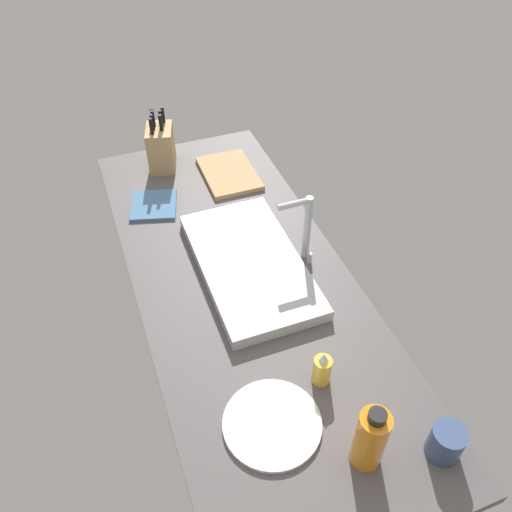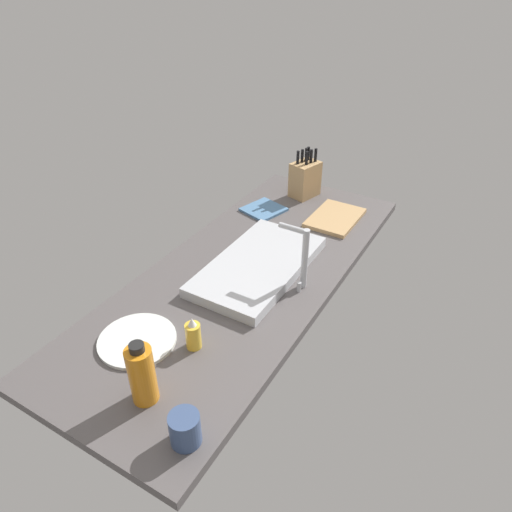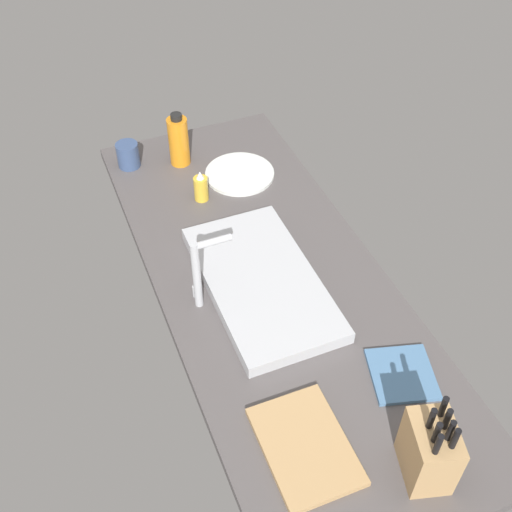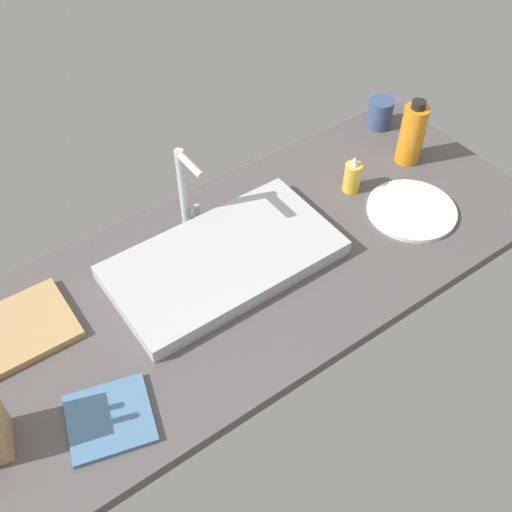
{
  "view_description": "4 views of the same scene",
  "coord_description": "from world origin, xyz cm",
  "px_view_note": "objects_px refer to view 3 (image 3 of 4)",
  "views": [
    {
      "loc": [
        108.54,
        -35.83,
        123.15
      ],
      "look_at": [
        0.45,
        4.65,
        12.07
      ],
      "focal_mm": 36.23,
      "sensor_mm": 36.0,
      "label": 1
    },
    {
      "loc": [
        125.41,
        78.14,
        109.65
      ],
      "look_at": [
        -0.98,
        3.9,
        11.28
      ],
      "focal_mm": 32.97,
      "sensor_mm": 36.0,
      "label": 2
    },
    {
      "loc": [
        -119.86,
        52.96,
        142.36
      ],
      "look_at": [
        2.57,
        3.28,
        11.2
      ],
      "focal_mm": 44.05,
      "sensor_mm": 36.0,
      "label": 3
    },
    {
      "loc": [
        -56.49,
        -85.11,
        119.37
      ],
      "look_at": [
        0.76,
        -4.95,
        12.31
      ],
      "focal_mm": 42.59,
      "sensor_mm": 36.0,
      "label": 4
    }
  ],
  "objects_px": {
    "faucet": "(200,269)",
    "water_bottle": "(179,141)",
    "sink_basin": "(261,282)",
    "cutting_board": "(305,446)",
    "coffee_mug": "(128,155)",
    "soap_bottle": "(201,187)",
    "dinner_plate": "(240,174)",
    "knife_block": "(430,450)",
    "dish_towel": "(402,374)"
  },
  "relations": [
    {
      "from": "knife_block",
      "to": "coffee_mug",
      "type": "xyz_separation_m",
      "value": [
        1.42,
        0.35,
        -0.04
      ]
    },
    {
      "from": "cutting_board",
      "to": "coffee_mug",
      "type": "distance_m",
      "value": 1.27
    },
    {
      "from": "dish_towel",
      "to": "coffee_mug",
      "type": "distance_m",
      "value": 1.25
    },
    {
      "from": "faucet",
      "to": "cutting_board",
      "type": "distance_m",
      "value": 0.55
    },
    {
      "from": "knife_block",
      "to": "dish_towel",
      "type": "relative_size",
      "value": 1.38
    },
    {
      "from": "coffee_mug",
      "to": "soap_bottle",
      "type": "bearing_deg",
      "value": -146.74
    },
    {
      "from": "sink_basin",
      "to": "knife_block",
      "type": "relative_size",
      "value": 2.44
    },
    {
      "from": "coffee_mug",
      "to": "dish_towel",
      "type": "bearing_deg",
      "value": -159.42
    },
    {
      "from": "dish_towel",
      "to": "knife_block",
      "type": "bearing_deg",
      "value": 158.92
    },
    {
      "from": "faucet",
      "to": "knife_block",
      "type": "xyz_separation_m",
      "value": [
        -0.68,
        -0.31,
        -0.05
      ]
    },
    {
      "from": "faucet",
      "to": "water_bottle",
      "type": "distance_m",
      "value": 0.7
    },
    {
      "from": "faucet",
      "to": "knife_block",
      "type": "height_order",
      "value": "faucet"
    },
    {
      "from": "sink_basin",
      "to": "faucet",
      "type": "distance_m",
      "value": 0.22
    },
    {
      "from": "coffee_mug",
      "to": "sink_basin",
      "type": "bearing_deg",
      "value": -163.59
    },
    {
      "from": "faucet",
      "to": "dish_towel",
      "type": "bearing_deg",
      "value": -137.32
    },
    {
      "from": "cutting_board",
      "to": "coffee_mug",
      "type": "relative_size",
      "value": 3.06
    },
    {
      "from": "faucet",
      "to": "coffee_mug",
      "type": "relative_size",
      "value": 2.61
    },
    {
      "from": "dinner_plate",
      "to": "coffee_mug",
      "type": "distance_m",
      "value": 0.41
    },
    {
      "from": "sink_basin",
      "to": "dinner_plate",
      "type": "xyz_separation_m",
      "value": [
        0.53,
        -0.14,
        -0.01
      ]
    },
    {
      "from": "faucet",
      "to": "dinner_plate",
      "type": "relative_size",
      "value": 0.97
    },
    {
      "from": "sink_basin",
      "to": "cutting_board",
      "type": "bearing_deg",
      "value": 168.87
    },
    {
      "from": "sink_basin",
      "to": "faucet",
      "type": "height_order",
      "value": "faucet"
    },
    {
      "from": "faucet",
      "to": "water_bottle",
      "type": "relative_size",
      "value": 1.18
    },
    {
      "from": "dish_towel",
      "to": "water_bottle",
      "type": "bearing_deg",
      "value": 13.08
    },
    {
      "from": "dinner_plate",
      "to": "faucet",
      "type": "bearing_deg",
      "value": 148.9
    },
    {
      "from": "sink_basin",
      "to": "coffee_mug",
      "type": "bearing_deg",
      "value": 16.41
    },
    {
      "from": "sink_basin",
      "to": "knife_block",
      "type": "xyz_separation_m",
      "value": [
        -0.68,
        -0.13,
        0.07
      ]
    },
    {
      "from": "knife_block",
      "to": "dinner_plate",
      "type": "xyz_separation_m",
      "value": [
        1.21,
        -0.01,
        -0.08
      ]
    },
    {
      "from": "knife_block",
      "to": "cutting_board",
      "type": "height_order",
      "value": "knife_block"
    },
    {
      "from": "knife_block",
      "to": "soap_bottle",
      "type": "xyz_separation_m",
      "value": [
        1.14,
        0.16,
        -0.04
      ]
    },
    {
      "from": "faucet",
      "to": "dish_towel",
      "type": "height_order",
      "value": "faucet"
    },
    {
      "from": "coffee_mug",
      "to": "dinner_plate",
      "type": "bearing_deg",
      "value": -120.26
    },
    {
      "from": "water_bottle",
      "to": "coffee_mug",
      "type": "distance_m",
      "value": 0.19
    },
    {
      "from": "faucet",
      "to": "soap_bottle",
      "type": "bearing_deg",
      "value": -18.19
    },
    {
      "from": "soap_bottle",
      "to": "dinner_plate",
      "type": "bearing_deg",
      "value": -66.18
    },
    {
      "from": "cutting_board",
      "to": "soap_bottle",
      "type": "xyz_separation_m",
      "value": [
        0.98,
        -0.07,
        0.04
      ]
    },
    {
      "from": "dinner_plate",
      "to": "knife_block",
      "type": "bearing_deg",
      "value": 179.62
    },
    {
      "from": "cutting_board",
      "to": "dish_towel",
      "type": "height_order",
      "value": "cutting_board"
    },
    {
      "from": "dinner_plate",
      "to": "cutting_board",
      "type": "bearing_deg",
      "value": 167.29
    },
    {
      "from": "faucet",
      "to": "dish_towel",
      "type": "distance_m",
      "value": 0.61
    },
    {
      "from": "knife_block",
      "to": "water_bottle",
      "type": "relative_size",
      "value": 1.16
    },
    {
      "from": "knife_block",
      "to": "sink_basin",
      "type": "bearing_deg",
      "value": 26.57
    },
    {
      "from": "sink_basin",
      "to": "coffee_mug",
      "type": "distance_m",
      "value": 0.77
    },
    {
      "from": "water_bottle",
      "to": "knife_block",
      "type": "bearing_deg",
      "value": -173.07
    },
    {
      "from": "cutting_board",
      "to": "soap_bottle",
      "type": "relative_size",
      "value": 2.44
    },
    {
      "from": "soap_bottle",
      "to": "coffee_mug",
      "type": "bearing_deg",
      "value": 33.26
    },
    {
      "from": "water_bottle",
      "to": "coffee_mug",
      "type": "height_order",
      "value": "water_bottle"
    },
    {
      "from": "water_bottle",
      "to": "sink_basin",
      "type": "bearing_deg",
      "value": -176.81
    },
    {
      "from": "faucet",
      "to": "soap_bottle",
      "type": "xyz_separation_m",
      "value": [
        0.45,
        -0.15,
        -0.09
      ]
    },
    {
      "from": "dinner_plate",
      "to": "coffee_mug",
      "type": "bearing_deg",
      "value": 59.74
    }
  ]
}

